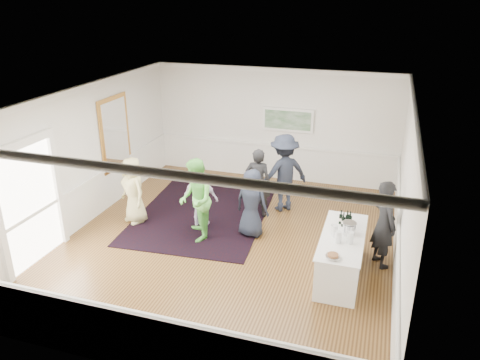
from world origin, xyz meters
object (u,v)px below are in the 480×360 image
(serving_table, at_px, (341,255))
(guest_dark_b, at_px, (258,183))
(guest_green, at_px, (196,200))
(nut_bowl, at_px, (333,256))
(guest_tan, at_px, (133,190))
(ice_bucket, at_px, (349,229))
(guest_dark_a, at_px, (284,173))
(guest_navy, at_px, (252,203))
(bartender, at_px, (384,224))
(guest_lilac, at_px, (201,198))

(serving_table, distance_m, guest_dark_b, 3.04)
(guest_green, height_order, nut_bowl, guest_green)
(guest_tan, height_order, guest_green, guest_green)
(ice_bucket, bearing_deg, guest_dark_b, 140.61)
(serving_table, xyz_separation_m, guest_dark_a, (-1.72, 2.55, 0.55))
(guest_green, xyz_separation_m, guest_dark_a, (1.48, 2.03, 0.06))
(serving_table, relative_size, guest_green, 1.13)
(guest_tan, distance_m, guest_navy, 2.82)
(serving_table, height_order, ice_bucket, ice_bucket)
(serving_table, bearing_deg, guest_dark_a, 123.98)
(serving_table, bearing_deg, guest_tan, 170.51)
(guest_dark_b, xyz_separation_m, nut_bowl, (2.14, -2.86, 0.03))
(ice_bucket, distance_m, nut_bowl, 0.98)
(bartender, relative_size, guest_tan, 1.12)
(guest_tan, relative_size, guest_navy, 1.03)
(serving_table, height_order, bartender, bartender)
(bartender, xyz_separation_m, guest_green, (-3.92, -0.13, 0.02))
(guest_tan, relative_size, guest_lilac, 1.12)
(serving_table, bearing_deg, guest_navy, 153.90)
(guest_lilac, bearing_deg, bartender, 176.32)
(serving_table, distance_m, nut_bowl, 0.97)
(bartender, bearing_deg, guest_navy, 49.96)
(serving_table, distance_m, guest_tan, 4.99)
(guest_tan, distance_m, nut_bowl, 5.10)
(guest_lilac, bearing_deg, guest_navy, 179.88)
(guest_dark_a, distance_m, nut_bowl, 3.76)
(guest_lilac, xyz_separation_m, ice_bucket, (3.41, -0.97, 0.24))
(guest_dark_a, bearing_deg, guest_navy, 36.77)
(guest_green, xyz_separation_m, guest_lilac, (-0.12, 0.57, -0.20))
(guest_dark_a, distance_m, guest_navy, 1.58)
(guest_navy, height_order, ice_bucket, guest_navy)
(guest_tan, height_order, guest_dark_b, guest_dark_b)
(guest_green, height_order, guest_lilac, guest_green)
(bartender, height_order, ice_bucket, bartender)
(serving_table, relative_size, guest_lilac, 1.45)
(guest_lilac, height_order, nut_bowl, guest_lilac)
(serving_table, height_order, guest_green, guest_green)
(guest_tan, xyz_separation_m, guest_lilac, (1.59, 0.26, -0.08))
(bartender, xyz_separation_m, guest_dark_a, (-2.43, 1.90, 0.08))
(guest_green, distance_m, nut_bowl, 3.40)
(ice_bucket, bearing_deg, nut_bowl, -100.41)
(guest_green, relative_size, guest_lilac, 1.28)
(guest_green, xyz_separation_m, nut_bowl, (3.12, -1.36, -0.04))
(serving_table, bearing_deg, guest_lilac, 161.99)
(guest_tan, relative_size, nut_bowl, 5.99)
(serving_table, xyz_separation_m, guest_lilac, (-3.32, 1.08, 0.29))
(bartender, height_order, guest_green, guest_green)
(guest_tan, height_order, guest_dark_a, guest_dark_a)
(guest_lilac, distance_m, guest_navy, 1.23)
(serving_table, xyz_separation_m, guest_tan, (-4.90, 0.82, 0.38))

